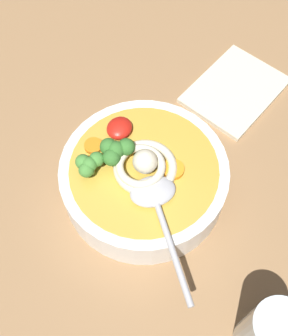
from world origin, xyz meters
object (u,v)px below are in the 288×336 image
(soup_spoon, at_px, (156,201))
(drinking_glass, at_px, (269,334))
(noodle_pile, at_px, (144,166))
(soup_bowl, at_px, (144,178))
(folded_napkin, at_px, (235,90))

(soup_spoon, bearing_deg, drinking_glass, 21.82)
(noodle_pile, relative_size, soup_spoon, 0.64)
(noodle_pile, distance_m, drinking_glass, 0.25)
(soup_bowl, relative_size, noodle_pile, 2.46)
(noodle_pile, bearing_deg, soup_bowl, -153.26)
(soup_bowl, height_order, soup_spoon, soup_spoon)
(soup_spoon, distance_m, folded_napkin, 0.28)
(soup_bowl, bearing_deg, noodle_pile, 26.74)
(soup_bowl, xyz_separation_m, noodle_pile, (0.00, 0.00, 0.04))
(soup_spoon, relative_size, drinking_glass, 1.30)
(folded_napkin, bearing_deg, noodle_pile, -11.25)
(soup_spoon, distance_m, drinking_glass, 0.20)
(drinking_glass, bearing_deg, soup_bowl, -118.17)
(drinking_glass, bearing_deg, soup_spoon, -113.56)
(soup_spoon, bearing_deg, folded_napkin, 133.36)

